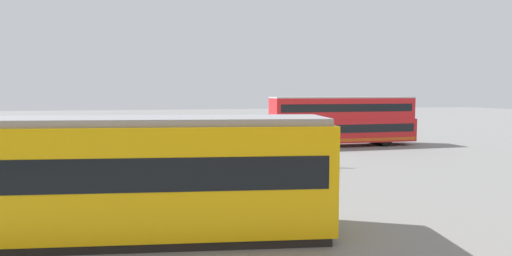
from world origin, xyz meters
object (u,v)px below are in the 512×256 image
Objects in this scene: pedestrian_near_railing at (229,151)px; info_sign at (171,144)px; tram_yellow at (79,177)px; double_decker_bus at (342,121)px.

pedestrian_near_railing is 4.07m from info_sign.
tram_yellow is 5.97× the size of info_sign.
info_sign is at bearing -107.88° from tram_yellow.
double_decker_bus is at bearing -144.63° from pedestrian_near_railing.
pedestrian_near_railing is at bearing 35.37° from double_decker_bus.
info_sign reaches higher than pedestrian_near_railing.
pedestrian_near_railing is at bearing -119.15° from tram_yellow.
double_decker_bus is 16.45m from info_sign.
tram_yellow is at bearing 47.95° from double_decker_bus.
double_decker_bus is at bearing -144.56° from info_sign.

